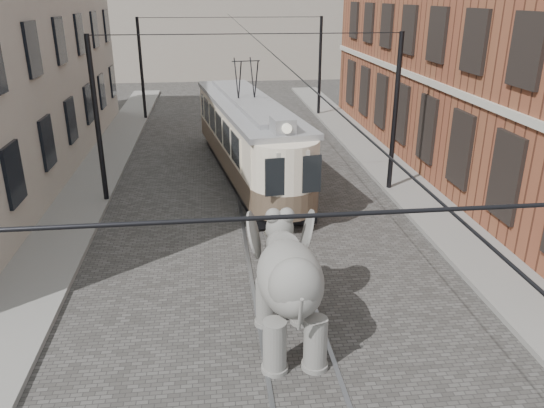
{
  "coord_description": "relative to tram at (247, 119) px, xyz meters",
  "views": [
    {
      "loc": [
        -1.65,
        -12.95,
        7.22
      ],
      "look_at": [
        -0.14,
        -0.13,
        2.1
      ],
      "focal_mm": 35.06,
      "sensor_mm": 36.0,
      "label": 1
    }
  ],
  "objects": [
    {
      "name": "ground",
      "position": [
        0.15,
        -8.76,
        -2.39
      ],
      "size": [
        120.0,
        120.0,
        0.0
      ],
      "primitive_type": "plane",
      "color": "#464441"
    },
    {
      "name": "tram_rails",
      "position": [
        0.15,
        -8.76,
        -2.38
      ],
      "size": [
        1.54,
        80.0,
        0.02
      ],
      "primitive_type": null,
      "color": "slate",
      "rests_on": "ground"
    },
    {
      "name": "sidewalk_right",
      "position": [
        6.15,
        -8.76,
        -2.31
      ],
      "size": [
        2.0,
        60.0,
        0.15
      ],
      "primitive_type": "cube",
      "color": "slate",
      "rests_on": "ground"
    },
    {
      "name": "sidewalk_left",
      "position": [
        -6.35,
        -8.76,
        -2.31
      ],
      "size": [
        2.0,
        60.0,
        0.15
      ],
      "primitive_type": "cube",
      "color": "slate",
      "rests_on": "ground"
    },
    {
      "name": "brick_building",
      "position": [
        11.15,
        0.24,
        3.61
      ],
      "size": [
        8.0,
        26.0,
        12.0
      ],
      "primitive_type": "cube",
      "color": "brown",
      "rests_on": "ground"
    },
    {
      "name": "catenary",
      "position": [
        -0.05,
        -3.76,
        0.61
      ],
      "size": [
        11.0,
        30.2,
        6.0
      ],
      "primitive_type": null,
      "color": "black",
      "rests_on": "ground"
    },
    {
      "name": "tram",
      "position": [
        0.0,
        0.0,
        0.0
      ],
      "size": [
        4.19,
        12.27,
        4.78
      ],
      "primitive_type": null,
      "rotation": [
        0.0,
        0.0,
        0.14
      ],
      "color": "beige",
      "rests_on": "ground"
    },
    {
      "name": "elephant",
      "position": [
        0.02,
        -12.04,
        -1.08
      ],
      "size": [
        2.36,
        4.27,
        2.61
      ],
      "primitive_type": null,
      "rotation": [
        0.0,
        0.0,
        -0.0
      ],
      "color": "slate",
      "rests_on": "ground"
    }
  ]
}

